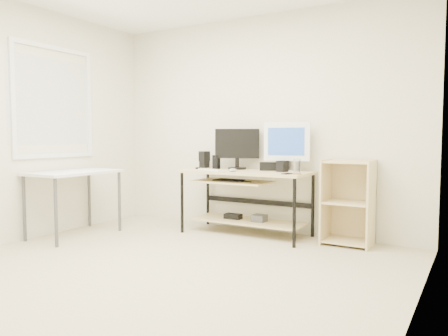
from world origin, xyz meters
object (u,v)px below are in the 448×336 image
desk (244,189)px  shelf_unit (349,202)px  black_monitor (237,146)px  audio_controller (216,162)px  side_table (74,178)px  white_imac (287,143)px

desk → shelf_unit: (1.18, 0.16, -0.09)m
black_monitor → audio_controller: (-0.24, -0.10, -0.20)m
side_table → black_monitor: 1.94m
side_table → shelf_unit: size_ratio=1.11×
side_table → desk: bearing=32.7°
side_table → black_monitor: (1.47, 1.21, 0.36)m
desk → shelf_unit: size_ratio=1.67×
desk → white_imac: white_imac is taller
white_imac → audio_controller: bearing=176.5°
shelf_unit → audio_controller: 1.64m
desk → black_monitor: size_ratio=2.95×
black_monitor → audio_controller: size_ratio=2.98×
side_table → shelf_unit: shelf_unit is taller
desk → black_monitor: black_monitor is taller
desk → side_table: same height
shelf_unit → white_imac: (-0.72, 0.00, 0.62)m
side_table → audio_controller: size_ratio=5.86×
shelf_unit → audio_controller: audio_controller is taller
side_table → audio_controller: bearing=42.0°
desk → side_table: bearing=-147.3°
shelf_unit → black_monitor: 1.47m
desk → white_imac: size_ratio=2.68×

